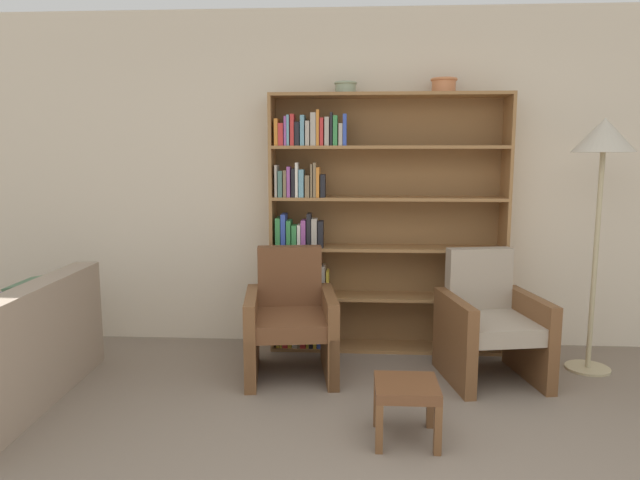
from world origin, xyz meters
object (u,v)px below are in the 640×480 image
Objects in this scene: bookshelf at (363,224)px; armchair_leather at (291,320)px; footstool at (406,393)px; armchair_cushioned at (489,324)px; floor_lamp at (603,150)px; bowl_slate at (346,87)px; bowl_olive at (444,85)px.

bookshelf reaches higher than armchair_leather.
footstool is (0.76, -0.97, -0.12)m from armchair_leather.
floor_lamp reaches higher than armchair_cushioned.
bowl_slate is at bearing 168.10° from floor_lamp.
bowl_olive reaches higher than armchair_cushioned.
floor_lamp is (0.78, 0.19, 1.23)m from armchair_cushioned.
bowl_slate is 0.87× the size of bowl_olive.
footstool is (-0.67, -0.97, -0.12)m from armchair_cushioned.
armchair_cushioned is at bearing -166.49° from floor_lamp.
bowl_slate is 2.09m from armchair_cushioned.
bookshelf is 1.25m from bowl_olive.
floor_lamp is at bearing -13.44° from bookshelf.
bowl_olive is 0.23× the size of armchair_cushioned.
bowl_olive reaches higher than bowl_slate.
armchair_leather is 2.54m from floor_lamp.
bowl_slate is at bearing -131.25° from armchair_leather.
footstool is at bearing -141.59° from floor_lamp.
bowl_slate reaches higher than floor_lamp.
armchair_cushioned is (1.05, -0.57, -1.72)m from bowl_slate.
bowl_slate is 1.93m from floor_lamp.
armchair_leather is (-0.38, -0.57, -1.72)m from bowl_slate.
bowl_olive reaches higher than bookshelf.
armchair_cushioned reaches higher than footstool.
bowl_slate is 1.85m from armchair_leather.
footstool is (-1.46, -1.15, -1.35)m from floor_lamp.
bowl_olive reaches higher than footstool.
bookshelf is at bearing -139.76° from armchair_leather.
armchair_cushioned is 1.47m from floor_lamp.
armchair_cushioned is at bearing -28.72° from bowl_slate.
bowl_slate is at bearing -174.14° from bookshelf.
bowl_olive is (0.76, -0.00, 0.01)m from bowl_slate.
bookshelf is 5.88× the size of footstool.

